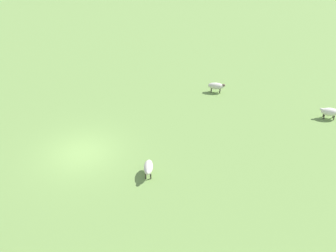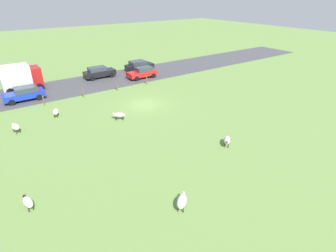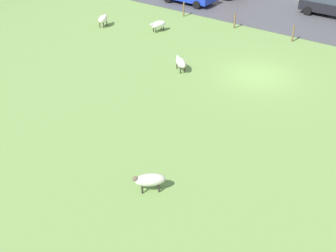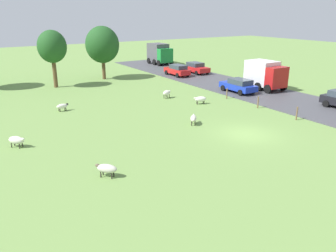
% 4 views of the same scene
% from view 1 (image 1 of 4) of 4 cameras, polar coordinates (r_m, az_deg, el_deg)
% --- Properties ---
extents(ground_plane, '(160.00, 160.00, 0.00)m').
position_cam_1_polar(ground_plane, '(22.97, -12.69, -3.92)').
color(ground_plane, '#6B8E47').
extents(sheep_0, '(1.15, 1.20, 0.76)m').
position_cam_1_polar(sheep_0, '(28.89, 7.18, 5.92)').
color(sheep_0, beige).
rests_on(sheep_0, ground_plane).
extents(sheep_1, '(1.15, 1.21, 0.78)m').
position_cam_1_polar(sheep_1, '(27.51, 22.90, 1.96)').
color(sheep_1, silver).
rests_on(sheep_1, ground_plane).
extents(sheep_3, '(1.11, 1.23, 0.76)m').
position_cam_1_polar(sheep_3, '(20.54, -2.94, -6.20)').
color(sheep_3, beige).
rests_on(sheep_3, ground_plane).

